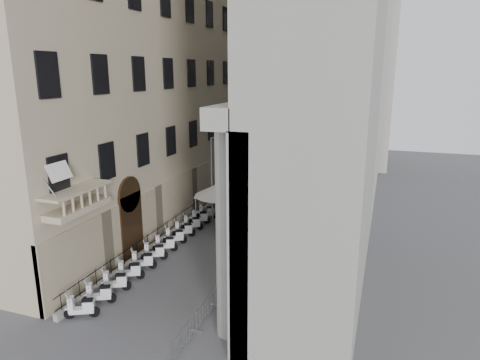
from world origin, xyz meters
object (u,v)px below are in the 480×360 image
object	(u,v)px
scooter_0	(83,318)
pedestrian_a	(281,181)
security_tent	(221,188)
pedestrian_b	(298,176)
info_kiosk	(216,206)
street_lamp	(215,173)

from	to	relation	value
scooter_0	pedestrian_a	world-z (taller)	pedestrian_a
scooter_0	security_tent	world-z (taller)	security_tent
pedestrian_b	info_kiosk	bearing A→B (deg)	91.31
street_lamp	pedestrian_a	bearing A→B (deg)	71.94
security_tent	scooter_0	bearing A→B (deg)	-96.11
security_tent	pedestrian_b	world-z (taller)	security_tent
security_tent	info_kiosk	world-z (taller)	security_tent
street_lamp	pedestrian_a	distance (m)	12.23
scooter_0	security_tent	xyz separation A→B (m)	(1.63, 15.22, 3.02)
street_lamp	pedestrian_a	world-z (taller)	street_lamp
pedestrian_b	pedestrian_a	bearing A→B (deg)	90.39
pedestrian_a	street_lamp	bearing A→B (deg)	61.69
scooter_0	pedestrian_b	xyz separation A→B (m)	(4.98, 29.92, 0.91)
security_tent	pedestrian_a	size ratio (longest dim) A/B	2.23
street_lamp	pedestrian_b	xyz separation A→B (m)	(3.95, 14.56, -3.27)
scooter_0	street_lamp	distance (m)	15.95
pedestrian_b	street_lamp	bearing A→B (deg)	95.71
info_kiosk	pedestrian_b	bearing A→B (deg)	72.62
street_lamp	pedestrian_a	size ratio (longest dim) A/B	3.55
street_lamp	pedestrian_b	world-z (taller)	street_lamp
info_kiosk	security_tent	bearing A→B (deg)	-54.63
street_lamp	pedestrian_a	xyz separation A→B (m)	(2.80, 11.48, -3.18)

